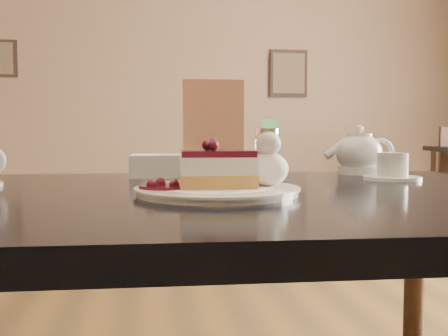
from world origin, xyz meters
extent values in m
cube|color=#8C744E|center=(0.00, 5.00, 1.50)|extent=(8.00, 0.02, 3.00)
cube|color=black|center=(1.80, 4.97, 1.60)|extent=(0.45, 0.03, 0.55)
cube|color=black|center=(0.21, 0.09, 0.77)|extent=(1.31, 0.91, 0.04)
cylinder|color=#2F2016|center=(0.80, 0.42, 0.37)|extent=(0.05, 0.05, 0.75)
cylinder|color=white|center=(0.21, 0.04, 0.80)|extent=(0.27, 0.27, 0.01)
cube|color=gold|center=(0.21, 0.04, 0.81)|extent=(0.13, 0.10, 0.02)
cube|color=silver|center=(0.21, 0.04, 0.84)|extent=(0.13, 0.09, 0.03)
cube|color=#360C18|center=(0.21, 0.04, 0.86)|extent=(0.13, 0.09, 0.01)
ellipsoid|color=white|center=(0.30, 0.05, 0.83)|extent=(0.07, 0.07, 0.06)
cylinder|color=#360C18|center=(0.12, 0.04, 0.80)|extent=(0.08, 0.08, 0.01)
cylinder|color=white|center=(0.64, 0.24, 0.79)|extent=(0.13, 0.13, 0.01)
cylinder|color=white|center=(0.64, 0.24, 0.82)|extent=(0.07, 0.07, 0.05)
ellipsoid|color=white|center=(0.63, 0.41, 0.84)|extent=(0.12, 0.12, 0.10)
cylinder|color=white|center=(0.63, 0.41, 0.89)|extent=(0.06, 0.06, 0.01)
cylinder|color=white|center=(0.55, 0.41, 0.84)|extent=(0.06, 0.02, 0.05)
cube|color=#FFE0A4|center=(0.26, 0.41, 0.90)|extent=(0.15, 0.04, 0.23)
cylinder|color=white|center=(0.39, 0.41, 0.83)|extent=(0.06, 0.06, 0.09)
cylinder|color=silver|center=(0.39, 0.41, 0.89)|extent=(0.06, 0.06, 0.03)
cube|color=white|center=(0.12, 0.42, 0.82)|extent=(0.13, 0.13, 0.05)
cylinder|color=#2F2016|center=(2.74, 3.44, 0.37)|extent=(0.05, 0.05, 0.73)
camera|label=1|loc=(0.09, -0.79, 0.89)|focal=40.00mm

